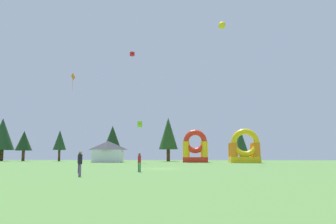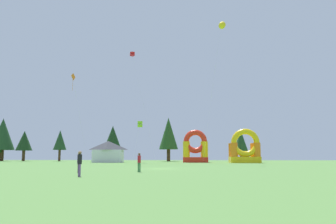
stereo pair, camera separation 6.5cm
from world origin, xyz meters
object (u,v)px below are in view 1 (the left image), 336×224
(person_left_edge, at_px, (79,161))
(festival_tent, at_px, (108,152))
(kite_lime_box, at_px, (140,124))
(kite_orange_diamond, at_px, (72,78))
(kite_yellow_delta, at_px, (221,24))
(inflatable_red_slide, at_px, (195,150))
(kite_red_box, at_px, (132,54))
(person_midfield, at_px, (139,161))
(person_far_side, at_px, (80,161))
(inflatable_yellow_castle, at_px, (245,151))

(person_left_edge, distance_m, festival_tent, 39.17)
(kite_lime_box, bearing_deg, kite_orange_diamond, -165.14)
(kite_orange_diamond, relative_size, kite_yellow_delta, 0.66)
(inflatable_red_slide, bearing_deg, kite_orange_diamond, -157.76)
(kite_red_box, distance_m, person_left_edge, 47.49)
(person_midfield, height_order, person_far_side, person_far_side)
(inflatable_yellow_castle, xyz_separation_m, inflatable_red_slide, (-9.25, 3.33, 0.16))
(kite_lime_box, height_order, inflatable_red_slide, kite_lime_box)
(kite_red_box, height_order, person_left_edge, kite_red_box)
(person_left_edge, distance_m, inflatable_yellow_castle, 42.54)
(kite_orange_diamond, bearing_deg, person_left_edge, -68.99)
(kite_red_box, bearing_deg, kite_yellow_delta, -36.20)
(inflatable_yellow_castle, xyz_separation_m, festival_tent, (-26.33, 0.65, -0.11))
(person_midfield, relative_size, person_left_edge, 0.98)
(kite_red_box, distance_m, inflatable_yellow_castle, 30.67)
(kite_yellow_delta, xyz_separation_m, person_far_side, (-12.94, -33.94, -22.80))
(kite_red_box, relative_size, kite_orange_diamond, 1.44)
(kite_yellow_delta, xyz_separation_m, inflatable_yellow_castle, (4.76, 8.67, -21.64))
(kite_yellow_delta, relative_size, person_midfield, 14.75)
(kite_red_box, height_order, kite_yellow_delta, kite_yellow_delta)
(kite_lime_box, height_order, inflatable_yellow_castle, kite_lime_box)
(kite_yellow_delta, bearing_deg, festival_tent, 156.64)
(person_left_edge, xyz_separation_m, inflatable_red_slide, (10.07, 41.21, 1.36))
(person_left_edge, xyz_separation_m, festival_tent, (-7.01, 38.53, 1.09))
(kite_red_box, relative_size, inflatable_yellow_castle, 3.65)
(festival_tent, bearing_deg, person_left_edge, -79.69)
(person_midfield, bearing_deg, inflatable_yellow_castle, -89.27)
(kite_yellow_delta, xyz_separation_m, inflatable_red_slide, (-4.49, 12.00, -21.48))
(person_far_side, bearing_deg, inflatable_yellow_castle, 119.24)
(kite_orange_diamond, distance_m, person_left_edge, 37.27)
(person_far_side, xyz_separation_m, inflatable_red_slide, (8.45, 45.94, 1.32))
(kite_red_box, xyz_separation_m, kite_yellow_delta, (17.65, -12.92, 1.14))
(kite_lime_box, height_order, kite_orange_diamond, kite_orange_diamond)
(kite_orange_diamond, height_order, person_far_side, kite_orange_diamond)
(kite_yellow_delta, distance_m, festival_tent, 32.02)
(kite_orange_diamond, xyz_separation_m, person_left_edge, (12.31, -32.06, -14.47))
(kite_yellow_delta, relative_size, inflatable_red_slide, 3.82)
(kite_orange_diamond, xyz_separation_m, kite_yellow_delta, (26.87, -2.85, 8.37))
(person_midfield, height_order, festival_tent, festival_tent)
(kite_yellow_delta, bearing_deg, person_left_edge, -116.50)
(kite_yellow_delta, bearing_deg, kite_lime_box, 157.80)
(person_midfield, bearing_deg, kite_orange_diamond, -37.84)
(person_left_edge, height_order, inflatable_yellow_castle, inflatable_yellow_castle)
(inflatable_red_slide, bearing_deg, person_left_edge, -103.73)
(kite_red_box, xyz_separation_m, inflatable_yellow_castle, (22.41, -4.25, -20.50))
(kite_orange_diamond, relative_size, person_far_side, 9.14)
(kite_orange_diamond, bearing_deg, kite_red_box, 47.52)
(kite_yellow_delta, distance_m, inflatable_yellow_castle, 23.80)
(kite_orange_diamond, distance_m, inflatable_red_slide, 27.51)
(kite_red_box, xyz_separation_m, person_far_side, (4.71, -46.86, -21.66))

